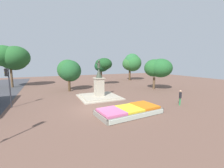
{
  "coord_description": "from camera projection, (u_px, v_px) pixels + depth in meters",
  "views": [
    {
      "loc": [
        -4.43,
        -14.28,
        4.84
      ],
      "look_at": [
        3.07,
        2.37,
        2.14
      ],
      "focal_mm": 24.0,
      "sensor_mm": 36.0,
      "label": 1
    }
  ],
  "objects": [
    {
      "name": "statue_monument",
      "position": [
        99.0,
        91.0,
        20.39
      ],
      "size": [
        5.31,
        5.31,
        5.08
      ],
      "color": "#B3A994",
      "rests_on": "ground_plane"
    },
    {
      "name": "park_tree_mid_canopy",
      "position": [
        132.0,
        63.0,
        39.73
      ],
      "size": [
        5.09,
        4.62,
        7.02
      ],
      "color": "#4C3823",
      "rests_on": "ground_plane"
    },
    {
      "name": "park_tree_behind_statue",
      "position": [
        69.0,
        71.0,
        25.19
      ],
      "size": [
        3.91,
        3.88,
        5.24
      ],
      "color": "#4C3823",
      "rests_on": "ground_plane"
    },
    {
      "name": "park_tree_far_right",
      "position": [
        103.0,
        65.0,
        31.37
      ],
      "size": [
        3.66,
        3.28,
        5.65
      ],
      "color": "brown",
      "rests_on": "ground_plane"
    },
    {
      "name": "ground_plane",
      "position": [
        94.0,
        109.0,
        15.39
      ],
      "size": [
        80.92,
        80.92,
        0.0
      ],
      "primitive_type": "plane",
      "color": "brown"
    },
    {
      "name": "park_tree_far_left",
      "position": [
        12.0,
        58.0,
        28.43
      ],
      "size": [
        6.84,
        6.08,
        7.88
      ],
      "color": "brown",
      "rests_on": "ground_plane"
    },
    {
      "name": "traffic_light_mid_block",
      "position": [
        8.0,
        81.0,
        15.59
      ],
      "size": [
        0.42,
        0.31,
        4.17
      ],
      "color": "#2D2D33",
      "rests_on": "ground_plane"
    },
    {
      "name": "park_tree_street_side",
      "position": [
        158.0,
        68.0,
        26.12
      ],
      "size": [
        4.45,
        4.48,
        5.4
      ],
      "color": "brown",
      "rests_on": "ground_plane"
    },
    {
      "name": "flower_planter",
      "position": [
        129.0,
        111.0,
        14.03
      ],
      "size": [
        6.32,
        3.47,
        0.64
      ],
      "color": "#38281C",
      "rests_on": "ground_plane"
    },
    {
      "name": "pedestrian_with_handbag",
      "position": [
        180.0,
        97.0,
        16.77
      ],
      "size": [
        0.54,
        0.6,
        1.72
      ],
      "color": "#338C4C",
      "rests_on": "ground_plane"
    }
  ]
}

